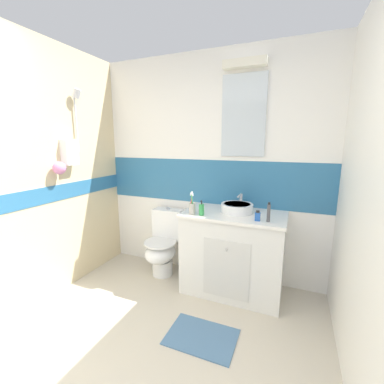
{
  "coord_description": "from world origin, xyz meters",
  "views": [
    {
      "loc": [
        0.91,
        -0.31,
        1.55
      ],
      "look_at": [
        -0.02,
        1.94,
        1.07
      ],
      "focal_mm": 23.69,
      "sensor_mm": 36.0,
      "label": 1
    }
  ],
  "objects_px": {
    "soap_dispenser": "(202,210)",
    "toilet": "(163,245)",
    "toothbrush_cup": "(192,208)",
    "sink_basin": "(237,208)",
    "toothpaste_tube_upright": "(269,213)",
    "perfume_flask_small": "(258,216)"
  },
  "relations": [
    {
      "from": "soap_dispenser",
      "to": "toilet",
      "type": "bearing_deg",
      "value": 157.18
    },
    {
      "from": "toothbrush_cup",
      "to": "toilet",
      "type": "bearing_deg",
      "value": 153.05
    },
    {
      "from": "sink_basin",
      "to": "toilet",
      "type": "xyz_separation_m",
      "value": [
        -0.86,
        0.0,
        -0.54
      ]
    },
    {
      "from": "sink_basin",
      "to": "toothpaste_tube_upright",
      "type": "distance_m",
      "value": 0.39
    },
    {
      "from": "sink_basin",
      "to": "toothpaste_tube_upright",
      "type": "bearing_deg",
      "value": -32.21
    },
    {
      "from": "toilet",
      "to": "sink_basin",
      "type": "bearing_deg",
      "value": -0.23
    },
    {
      "from": "toothpaste_tube_upright",
      "to": "perfume_flask_small",
      "type": "bearing_deg",
      "value": -175.45
    },
    {
      "from": "perfume_flask_small",
      "to": "toothpaste_tube_upright",
      "type": "xyz_separation_m",
      "value": [
        0.09,
        0.01,
        0.04
      ]
    },
    {
      "from": "perfume_flask_small",
      "to": "toothpaste_tube_upright",
      "type": "bearing_deg",
      "value": 4.55
    },
    {
      "from": "sink_basin",
      "to": "toothbrush_cup",
      "type": "height_order",
      "value": "toothbrush_cup"
    },
    {
      "from": "toilet",
      "to": "toothbrush_cup",
      "type": "relative_size",
      "value": 3.46
    },
    {
      "from": "toothbrush_cup",
      "to": "perfume_flask_small",
      "type": "xyz_separation_m",
      "value": [
        0.63,
        0.02,
        -0.02
      ]
    },
    {
      "from": "sink_basin",
      "to": "toothbrush_cup",
      "type": "relative_size",
      "value": 1.63
    },
    {
      "from": "toilet",
      "to": "toothbrush_cup",
      "type": "xyz_separation_m",
      "value": [
        0.47,
        -0.24,
        0.56
      ]
    },
    {
      "from": "soap_dispenser",
      "to": "toothpaste_tube_upright",
      "type": "xyz_separation_m",
      "value": [
        0.62,
        0.03,
        0.03
      ]
    },
    {
      "from": "soap_dispenser",
      "to": "perfume_flask_small",
      "type": "distance_m",
      "value": 0.53
    },
    {
      "from": "sink_basin",
      "to": "perfume_flask_small",
      "type": "distance_m",
      "value": 0.32
    },
    {
      "from": "soap_dispenser",
      "to": "perfume_flask_small",
      "type": "relative_size",
      "value": 1.54
    },
    {
      "from": "toothbrush_cup",
      "to": "toothpaste_tube_upright",
      "type": "distance_m",
      "value": 0.72
    },
    {
      "from": "toothbrush_cup",
      "to": "perfume_flask_small",
      "type": "relative_size",
      "value": 2.32
    },
    {
      "from": "toilet",
      "to": "toothpaste_tube_upright",
      "type": "height_order",
      "value": "toothpaste_tube_upright"
    },
    {
      "from": "sink_basin",
      "to": "toilet",
      "type": "distance_m",
      "value": 1.02
    }
  ]
}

